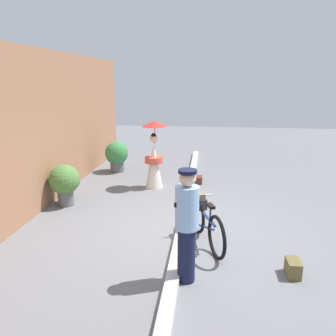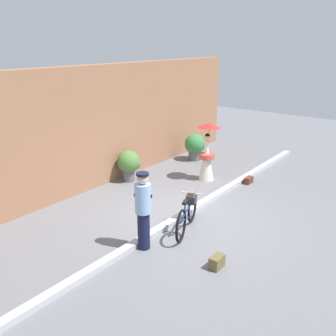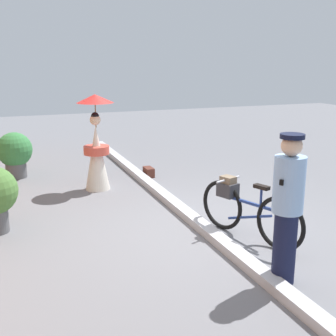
% 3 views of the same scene
% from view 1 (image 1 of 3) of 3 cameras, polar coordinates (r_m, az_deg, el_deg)
% --- Properties ---
extents(ground_plane, '(30.00, 30.00, 0.00)m').
position_cam_1_polar(ground_plane, '(6.82, 2.45, -10.37)').
color(ground_plane, slate).
extents(building_wall, '(14.00, 0.40, 3.57)m').
position_cam_1_polar(building_wall, '(7.37, -25.23, 4.70)').
color(building_wall, '#9E6B4C').
rests_on(building_wall, ground_plane).
extents(sidewalk_curb, '(14.00, 0.20, 0.12)m').
position_cam_1_polar(sidewalk_curb, '(6.80, 2.45, -9.91)').
color(sidewalk_curb, '#B2B2B7').
rests_on(sidewalk_curb, ground_plane).
extents(bicycle_near_officer, '(1.67, 0.70, 0.83)m').
position_cam_1_polar(bicycle_near_officer, '(6.19, 6.30, -8.73)').
color(bicycle_near_officer, black).
rests_on(bicycle_near_officer, ground_plane).
extents(person_officer, '(0.34, 0.36, 1.71)m').
position_cam_1_polar(person_officer, '(4.86, 3.20, -9.36)').
color(person_officer, '#141938').
rests_on(person_officer, ground_plane).
extents(person_with_parasol, '(0.70, 0.70, 1.84)m').
position_cam_1_polar(person_with_parasol, '(9.13, -2.39, 2.01)').
color(person_with_parasol, silver).
rests_on(person_with_parasol, ground_plane).
extents(potted_plant_by_door, '(0.72, 0.71, 0.99)m').
position_cam_1_polar(potted_plant_by_door, '(8.24, -16.99, -2.22)').
color(potted_plant_by_door, '#59595B').
rests_on(potted_plant_by_door, ground_plane).
extents(potted_plant_small, '(0.76, 0.74, 0.98)m').
position_cam_1_polar(potted_plant_small, '(10.93, -8.59, 2.24)').
color(potted_plant_small, '#59595B').
rests_on(potted_plant_small, ground_plane).
extents(backpack_on_pavement, '(0.33, 0.20, 0.25)m').
position_cam_1_polar(backpack_on_pavement, '(5.66, 20.49, -15.52)').
color(backpack_on_pavement, brown).
rests_on(backpack_on_pavement, ground_plane).
extents(backpack_spare, '(0.33, 0.17, 0.20)m').
position_cam_1_polar(backpack_spare, '(9.71, 5.35, -1.98)').
color(backpack_spare, '#592D23').
rests_on(backpack_spare, ground_plane).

